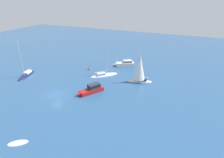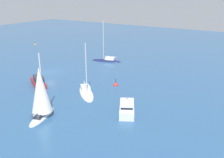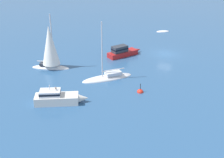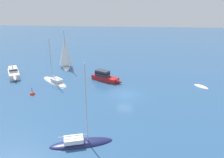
% 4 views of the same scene
% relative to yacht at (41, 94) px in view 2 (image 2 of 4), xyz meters
% --- Properties ---
extents(ground_plane, '(160.00, 160.00, 0.00)m').
position_rel_yacht_xyz_m(ground_plane, '(13.93, -14.62, -3.18)').
color(ground_plane, '#2D5684').
extents(yacht, '(3.53, 6.25, 9.08)m').
position_rel_yacht_xyz_m(yacht, '(0.00, 0.00, 0.00)').
color(yacht, white).
rests_on(yacht, ground).
extents(powerboat, '(6.50, 4.59, 1.95)m').
position_rel_yacht_xyz_m(powerboat, '(9.84, -8.04, -2.41)').
color(powerboat, '#B21E1E').
rests_on(powerboat, ground).
extents(cabin_cruiser, '(4.56, 6.52, 2.49)m').
position_rel_yacht_xyz_m(cabin_cruiser, '(-8.90, -7.33, -2.43)').
color(cabin_cruiser, silver).
rests_on(cabin_cruiser, ground).
extents(yacht_1, '(7.01, 6.76, 9.01)m').
position_rel_yacht_xyz_m(yacht_1, '(0.28, -9.78, -3.06)').
color(yacht_1, white).
rests_on(yacht_1, ground).
extents(yacht_2, '(7.53, 3.89, 10.10)m').
position_rel_yacht_xyz_m(yacht_2, '(9.03, -28.81, -3.03)').
color(yacht_2, '#191E4C').
rests_on(yacht_2, ground).
extents(channel_buoy, '(0.87, 0.87, 1.67)m').
position_rel_yacht_xyz_m(channel_buoy, '(-1.83, -15.62, -3.18)').
color(channel_buoy, red).
rests_on(channel_buoy, ground).
extents(mooring_buoy, '(0.59, 0.59, 1.25)m').
position_rel_yacht_xyz_m(mooring_buoy, '(39.89, -33.53, -3.17)').
color(mooring_buoy, orange).
rests_on(mooring_buoy, ground).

